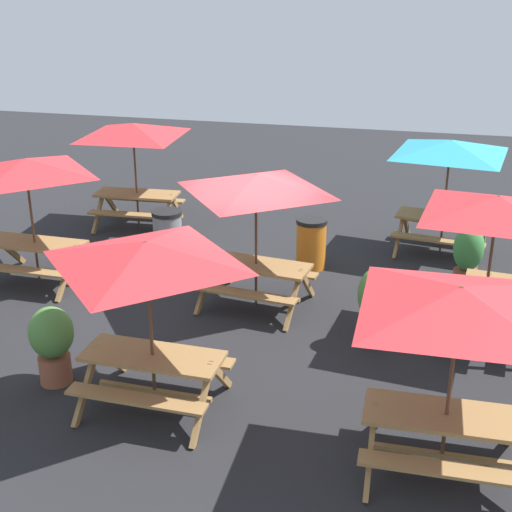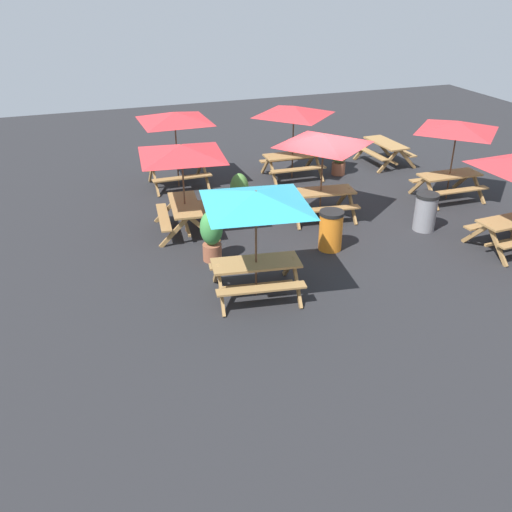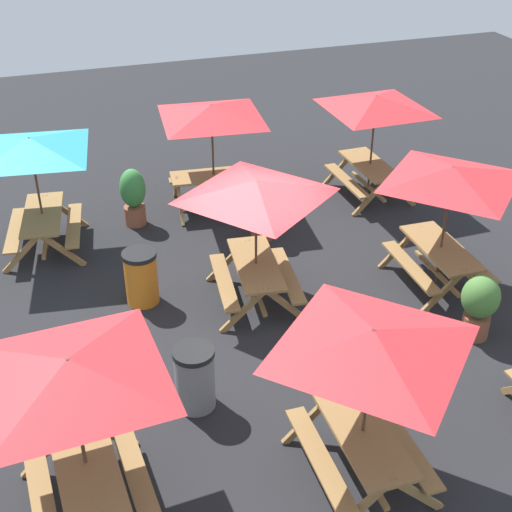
% 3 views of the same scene
% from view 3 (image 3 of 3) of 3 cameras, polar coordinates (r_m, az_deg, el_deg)
% --- Properties ---
extents(ground_plane, '(30.05, 30.05, 0.00)m').
position_cam_3_polar(ground_plane, '(12.29, 0.52, -4.07)').
color(ground_plane, '#232326').
rests_on(ground_plane, ground).
extents(picnic_table_0, '(2.80, 2.80, 2.34)m').
position_cam_3_polar(picnic_table_0, '(13.68, -17.52, 7.82)').
color(picnic_table_0, olive).
rests_on(picnic_table_0, ground).
extents(picnic_table_1, '(2.05, 2.05, 2.34)m').
position_cam_3_polar(picnic_table_1, '(12.34, 15.33, 5.61)').
color(picnic_table_1, olive).
rests_on(picnic_table_1, ground).
extents(picnic_table_2, '(2.24, 2.24, 2.34)m').
position_cam_3_polar(picnic_table_2, '(11.43, -0.00, 4.67)').
color(picnic_table_2, olive).
rests_on(picnic_table_2, ground).
extents(picnic_table_4, '(2.03, 2.03, 2.34)m').
position_cam_3_polar(picnic_table_4, '(8.25, 9.21, -7.55)').
color(picnic_table_4, olive).
rests_on(picnic_table_4, ground).
extents(picnic_table_5, '(2.82, 2.82, 2.34)m').
position_cam_3_polar(picnic_table_5, '(8.01, -14.57, -9.69)').
color(picnic_table_5, olive).
rests_on(picnic_table_5, ground).
extents(picnic_table_6, '(2.81, 2.81, 2.34)m').
position_cam_3_polar(picnic_table_6, '(14.72, -3.57, 10.86)').
color(picnic_table_6, olive).
rests_on(picnic_table_6, ground).
extents(picnic_table_7, '(2.83, 2.83, 2.34)m').
position_cam_3_polar(picnic_table_7, '(15.42, 9.51, 11.45)').
color(picnic_table_7, olive).
rests_on(picnic_table_7, ground).
extents(trash_bin_orange, '(0.59, 0.59, 0.98)m').
position_cam_3_polar(trash_bin_orange, '(12.31, -9.17, -1.67)').
color(trash_bin_orange, orange).
rests_on(trash_bin_orange, ground).
extents(trash_bin_gray, '(0.59, 0.59, 0.98)m').
position_cam_3_polar(trash_bin_gray, '(10.12, -4.92, -9.67)').
color(trash_bin_gray, gray).
rests_on(trash_bin_gray, ground).
extents(potted_plant_0, '(0.60, 0.60, 1.12)m').
position_cam_3_polar(potted_plant_0, '(11.80, 17.45, -3.64)').
color(potted_plant_0, '#935138').
rests_on(potted_plant_0, ground).
extents(potted_plant_1, '(0.52, 0.52, 1.23)m').
position_cam_3_polar(potted_plant_1, '(14.73, -9.79, 4.82)').
color(potted_plant_1, '#935138').
rests_on(potted_plant_1, ground).
extents(potted_plant_2, '(0.50, 0.50, 1.21)m').
position_cam_3_polar(potted_plant_2, '(13.99, 0.49, 3.72)').
color(potted_plant_2, '#935138').
rests_on(potted_plant_2, ground).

